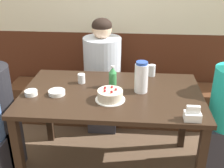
# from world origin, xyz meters

# --- Properties ---
(ground_plane) EXTENTS (12.00, 12.00, 0.00)m
(ground_plane) POSITION_xyz_m (0.00, 0.00, 0.00)
(ground_plane) COLOR brown
(back_wall) EXTENTS (4.80, 0.04, 2.50)m
(back_wall) POSITION_xyz_m (0.00, 1.05, 1.25)
(back_wall) COLOR #4C2314
(back_wall) RESTS_ON ground_plane
(bench_seat) EXTENTS (2.43, 0.38, 0.43)m
(bench_seat) POSITION_xyz_m (0.00, 0.83, 0.22)
(bench_seat) COLOR #56331E
(bench_seat) RESTS_ON ground_plane
(dining_table) EXTENTS (1.44, 0.86, 0.77)m
(dining_table) POSITION_xyz_m (0.00, 0.00, 0.68)
(dining_table) COLOR black
(dining_table) RESTS_ON ground_plane
(birthday_cake) EXTENTS (0.23, 0.23, 0.10)m
(birthday_cake) POSITION_xyz_m (-0.00, -0.13, 0.81)
(birthday_cake) COLOR white
(birthday_cake) RESTS_ON dining_table
(water_pitcher) EXTENTS (0.11, 0.11, 0.25)m
(water_pitcher) POSITION_xyz_m (0.23, 0.04, 0.89)
(water_pitcher) COLOR white
(water_pitcher) RESTS_ON dining_table
(soju_bottle) EXTENTS (0.06, 0.06, 0.19)m
(soju_bottle) POSITION_xyz_m (-0.00, 0.11, 0.86)
(soju_bottle) COLOR #388E4C
(soju_bottle) RESTS_ON dining_table
(napkin_holder) EXTENTS (0.11, 0.08, 0.11)m
(napkin_holder) POSITION_xyz_m (0.57, -0.37, 0.81)
(napkin_holder) COLOR white
(napkin_holder) RESTS_ON dining_table
(bowl_soup_white) EXTENTS (0.13, 0.13, 0.03)m
(bowl_soup_white) POSITION_xyz_m (-0.43, -0.07, 0.79)
(bowl_soup_white) COLOR white
(bowl_soup_white) RESTS_ON dining_table
(bowl_rice_small) EXTENTS (0.10, 0.10, 0.04)m
(bowl_rice_small) POSITION_xyz_m (-0.63, -0.10, 0.79)
(bowl_rice_small) COLOR white
(bowl_rice_small) RESTS_ON dining_table
(glass_water_tall) EXTENTS (0.06, 0.06, 0.10)m
(glass_water_tall) POSITION_xyz_m (0.34, 0.37, 0.82)
(glass_water_tall) COLOR silver
(glass_water_tall) RESTS_ON dining_table
(glass_tumbler_short) EXTENTS (0.06, 0.06, 0.08)m
(glass_tumbler_short) POSITION_xyz_m (-0.27, 0.16, 0.81)
(glass_tumbler_short) COLOR silver
(glass_tumbler_short) RESTS_ON dining_table
(person_grey_tee) EXTENTS (0.39, 0.39, 1.22)m
(person_grey_tee) POSITION_xyz_m (-0.15, 0.69, 0.61)
(person_grey_tee) COLOR #33333D
(person_grey_tee) RESTS_ON ground_plane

